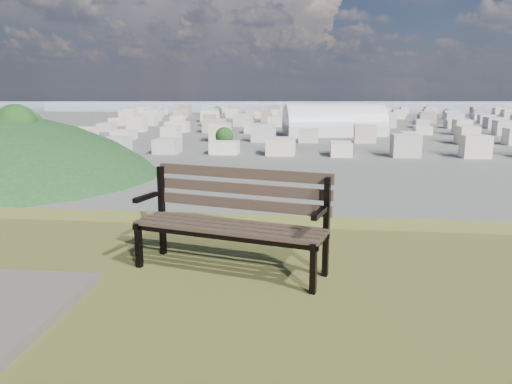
# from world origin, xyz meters

# --- Properties ---
(park_bench) EXTENTS (1.75, 0.94, 0.88)m
(park_bench) POSITION_xyz_m (-0.38, 2.62, 25.49)
(park_bench) COLOR #403225
(park_bench) RESTS_ON hilltop_mesa
(arena) EXTENTS (59.72, 35.81, 23.56)m
(arena) POSITION_xyz_m (11.09, 286.15, 5.55)
(arena) COLOR silver
(arena) RESTS_ON ground
(city_blocks) EXTENTS (395.00, 361.00, 7.00)m
(city_blocks) POSITION_xyz_m (0.00, 394.44, 3.50)
(city_blocks) COLOR beige
(city_blocks) RESTS_ON ground
(city_trees) EXTENTS (406.52, 387.20, 9.98)m
(city_trees) POSITION_xyz_m (-26.39, 319.00, 4.83)
(city_trees) COLOR black
(city_trees) RESTS_ON ground
(bay_water) EXTENTS (2400.00, 700.00, 0.12)m
(bay_water) POSITION_xyz_m (0.00, 900.00, 0.00)
(bay_water) COLOR #808DA3
(bay_water) RESTS_ON ground
(far_hills) EXTENTS (2050.00, 340.00, 60.00)m
(far_hills) POSITION_xyz_m (-60.92, 1402.93, 25.47)
(far_hills) COLOR #9CA5C1
(far_hills) RESTS_ON ground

